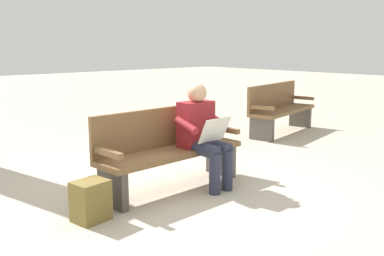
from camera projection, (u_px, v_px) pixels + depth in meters
name	position (u px, v px, depth m)	size (l,w,h in m)	color
ground_plane	(173.00, 189.00, 4.91)	(40.00, 40.00, 0.00)	#B7AD99
bench_near	(168.00, 148.00, 4.87)	(1.82, 0.54, 0.90)	brown
person_seated	(203.00, 132.00, 4.89)	(0.58, 0.58, 1.18)	maroon
backpack	(90.00, 201.00, 3.99)	(0.34, 0.33, 0.38)	brown
bench_far	(279.00, 108.00, 7.97)	(1.86, 0.81, 0.90)	brown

